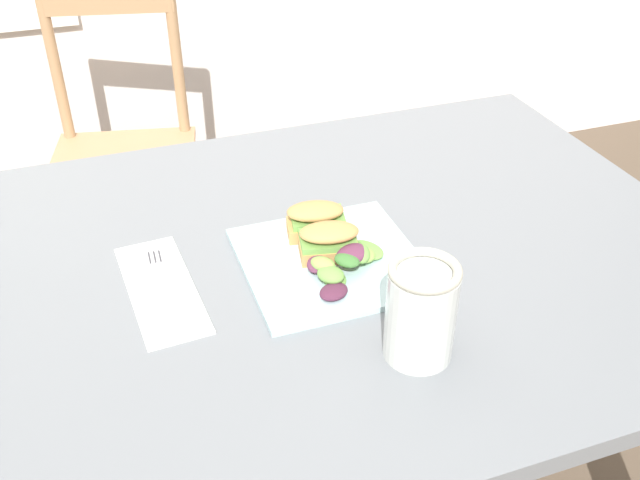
{
  "coord_description": "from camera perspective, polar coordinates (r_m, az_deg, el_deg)",
  "views": [
    {
      "loc": [
        -0.32,
        -0.73,
        1.4
      ],
      "look_at": [
        -0.0,
        0.16,
        0.76
      ],
      "focal_mm": 40.34,
      "sensor_mm": 36.0,
      "label": 1
    }
  ],
  "objects": [
    {
      "name": "chair_wooden_far",
      "position": [
        2.15,
        -15.31,
        6.57
      ],
      "size": [
        0.48,
        0.48,
        0.87
      ],
      "color": "tan",
      "rests_on": "ground"
    },
    {
      "name": "dining_table",
      "position": [
        1.21,
        -1.16,
        -5.89
      ],
      "size": [
        1.33,
        0.93,
        0.74
      ],
      "color": "slate",
      "rests_on": "ground"
    },
    {
      "name": "sandwich_half_back",
      "position": [
        1.16,
        -0.15,
        1.72
      ],
      "size": [
        0.1,
        0.08,
        0.06
      ],
      "color": "tan",
      "rests_on": "plate_lunch"
    },
    {
      "name": "plate_lunch",
      "position": [
        1.12,
        0.68,
        -1.72
      ],
      "size": [
        0.27,
        0.27,
        0.01
      ],
      "primitive_type": "cube",
      "color": "silver",
      "rests_on": "dining_table"
    },
    {
      "name": "fork_on_napkin",
      "position": [
        1.11,
        -12.62,
        -3.1
      ],
      "size": [
        0.03,
        0.19,
        0.0
      ],
      "color": "silver",
      "rests_on": "napkin_folded"
    },
    {
      "name": "sandwich_half_front",
      "position": [
        1.11,
        0.66,
        -0.03
      ],
      "size": [
        0.1,
        0.08,
        0.06
      ],
      "color": "tan",
      "rests_on": "plate_lunch"
    },
    {
      "name": "salad_mixed_greens",
      "position": [
        1.08,
        2.0,
        -1.78
      ],
      "size": [
        0.15,
        0.15,
        0.04
      ],
      "color": "#6B9E47",
      "rests_on": "plate_lunch"
    },
    {
      "name": "mason_jar_iced_tea",
      "position": [
        0.93,
        7.98,
        -5.94
      ],
      "size": [
        0.09,
        0.09,
        0.14
      ],
      "color": "#995623",
      "rests_on": "dining_table"
    },
    {
      "name": "napkin_folded",
      "position": [
        1.09,
        -12.48,
        -3.78
      ],
      "size": [
        0.11,
        0.26,
        0.0
      ],
      "primitive_type": "cube",
      "rotation": [
        0.0,
        0.0,
        0.06
      ],
      "color": "white",
      "rests_on": "dining_table"
    }
  ]
}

